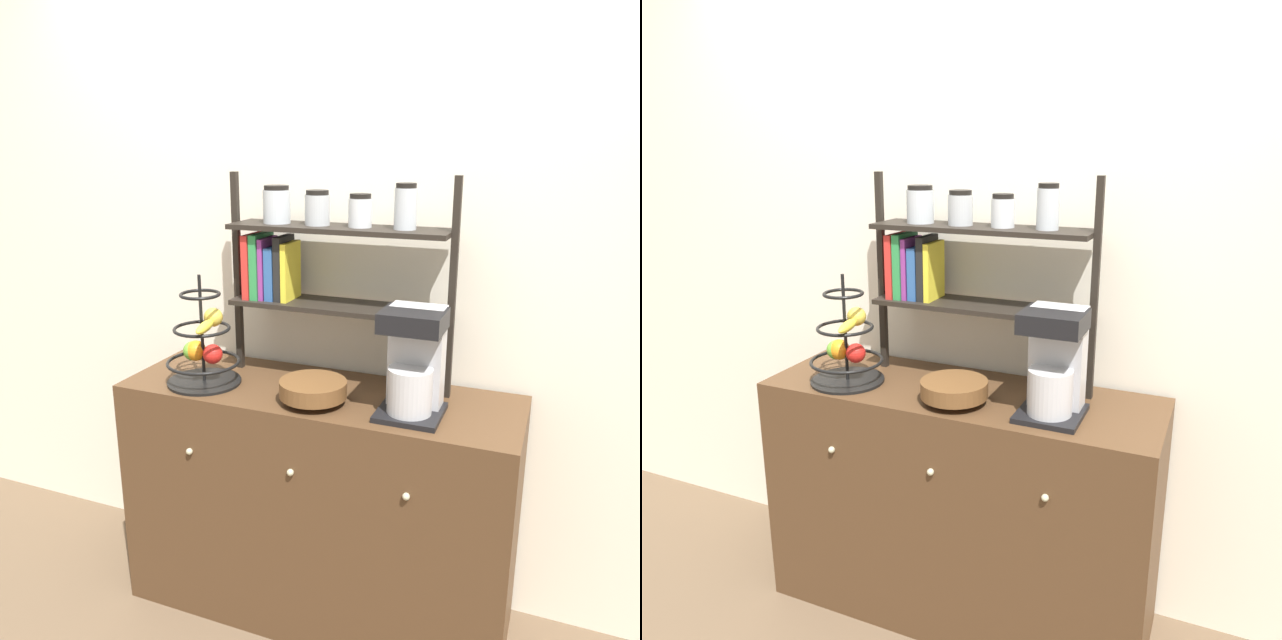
% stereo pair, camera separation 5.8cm
% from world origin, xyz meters
% --- Properties ---
extents(wall_back, '(7.00, 0.05, 2.60)m').
position_xyz_m(wall_back, '(0.00, 0.52, 1.30)').
color(wall_back, silver).
rests_on(wall_back, ground_plane).
extents(sideboard, '(1.43, 0.49, 0.91)m').
position_xyz_m(sideboard, '(0.00, 0.24, 0.45)').
color(sideboard, '#4C331E').
rests_on(sideboard, ground_plane).
extents(coffee_maker, '(0.21, 0.22, 0.35)m').
position_xyz_m(coffee_maker, '(0.36, 0.18, 1.08)').
color(coffee_maker, black).
rests_on(coffee_maker, sideboard).
extents(fruit_stand, '(0.27, 0.27, 0.41)m').
position_xyz_m(fruit_stand, '(-0.42, 0.15, 1.04)').
color(fruit_stand, black).
rests_on(fruit_stand, sideboard).
extents(wooden_bowl, '(0.23, 0.23, 0.08)m').
position_xyz_m(wooden_bowl, '(0.03, 0.13, 0.95)').
color(wooden_bowl, brown).
rests_on(wooden_bowl, sideboard).
extents(shelf_hutch, '(0.84, 0.20, 0.75)m').
position_xyz_m(shelf_hutch, '(-0.06, 0.36, 1.38)').
color(shelf_hutch, black).
rests_on(shelf_hutch, sideboard).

